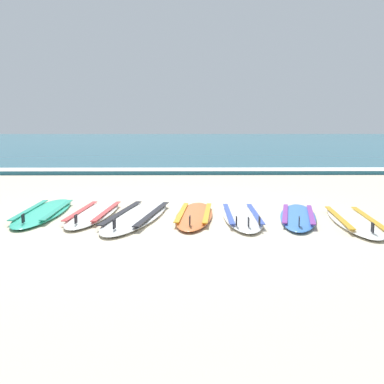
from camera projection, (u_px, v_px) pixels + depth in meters
The scene contains 10 objects.
ground_plane at pixel (172, 217), 6.14m from camera, with size 80.00×80.00×0.00m, color beige.
sea at pixel (185, 140), 41.11m from camera, with size 80.00×60.00×0.10m, color #23667A.
wave_foam_strip at pixel (179, 171), 11.90m from camera, with size 80.00×0.93×0.11m, color white.
surfboard_0 at pixel (44, 212), 6.31m from camera, with size 0.62×2.24×0.18m.
surfboard_1 at pixel (94, 213), 6.22m from camera, with size 0.65×2.11×0.18m.
surfboard_2 at pixel (137, 215), 6.07m from camera, with size 1.02×2.54×0.18m.
surfboard_3 at pixel (194, 215), 6.09m from camera, with size 0.67×2.02×0.18m.
surfboard_4 at pixel (242, 216), 6.02m from camera, with size 0.55×2.03×0.18m.
surfboard_5 at pixel (298, 216), 6.00m from camera, with size 0.90×1.97×0.18m.
surfboard_6 at pixel (353, 220), 5.76m from camera, with size 0.76×2.15×0.18m.
Camera 1 is at (0.23, -6.02, 1.26)m, focal length 40.84 mm.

